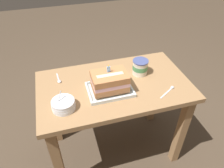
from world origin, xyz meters
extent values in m
plane|color=#4C3D2D|center=(0.00, 0.00, 0.00)|extent=(8.00, 8.00, 0.00)
cube|color=#9E754C|center=(0.00, 0.00, 0.73)|extent=(1.05, 0.61, 0.04)
cube|color=#9E754C|center=(-0.47, -0.25, 0.35)|extent=(0.06, 0.06, 0.71)
cube|color=#9E754C|center=(0.47, -0.25, 0.35)|extent=(0.06, 0.06, 0.71)
cube|color=#9E754C|center=(-0.47, 0.25, 0.35)|extent=(0.06, 0.06, 0.71)
cube|color=#9E754C|center=(0.47, 0.25, 0.35)|extent=(0.06, 0.06, 0.71)
cube|color=silver|center=(-0.05, -0.06, 0.75)|extent=(0.30, 0.22, 0.01)
cube|color=silver|center=(-0.05, -0.16, 0.76)|extent=(0.30, 0.01, 0.02)
cube|color=silver|center=(-0.05, 0.04, 0.76)|extent=(0.30, 0.01, 0.02)
cube|color=silver|center=(-0.19, -0.06, 0.76)|extent=(0.01, 0.19, 0.02)
cube|color=silver|center=(0.09, -0.06, 0.76)|extent=(0.01, 0.19, 0.02)
cube|color=#BD7B4A|center=(-0.05, -0.06, 0.79)|extent=(0.23, 0.16, 0.04)
cube|color=beige|center=(-0.05, -0.06, 0.83)|extent=(0.23, 0.16, 0.03)
cube|color=#BD7B4A|center=(-0.05, -0.06, 0.86)|extent=(0.23, 0.16, 0.04)
cube|color=beige|center=(-0.05, -0.07, 0.89)|extent=(0.17, 0.03, 0.00)
cube|color=#8CB7EA|center=(-0.05, -0.04, 0.91)|extent=(0.02, 0.01, 0.04)
ellipsoid|color=yellow|center=(-0.05, -0.04, 0.93)|extent=(0.01, 0.01, 0.01)
cylinder|color=white|center=(-0.36, -0.14, 0.76)|extent=(0.14, 0.14, 0.02)
cylinder|color=white|center=(-0.36, -0.14, 0.78)|extent=(0.14, 0.14, 0.02)
cylinder|color=white|center=(-0.36, -0.14, 0.79)|extent=(0.14, 0.14, 0.02)
cylinder|color=silver|center=(-0.38, -0.12, 0.82)|extent=(0.04, 0.05, 0.07)
cylinder|color=silver|center=(0.22, 0.07, 0.80)|extent=(0.11, 0.11, 0.10)
cylinder|color=#4C935B|center=(0.22, 0.07, 0.80)|extent=(0.11, 0.11, 0.04)
cylinder|color=#48548C|center=(0.22, 0.07, 0.85)|extent=(0.11, 0.11, 0.01)
ellipsoid|color=silver|center=(0.37, -0.15, 0.75)|extent=(0.04, 0.04, 0.01)
cube|color=silver|center=(0.30, -0.19, 0.75)|extent=(0.11, 0.07, 0.00)
ellipsoid|color=silver|center=(-0.36, 0.13, 0.75)|extent=(0.03, 0.04, 0.01)
cube|color=silver|center=(-0.37, 0.19, 0.75)|extent=(0.02, 0.09, 0.00)
camera|label=1|loc=(-0.33, -1.09, 1.67)|focal=34.02mm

